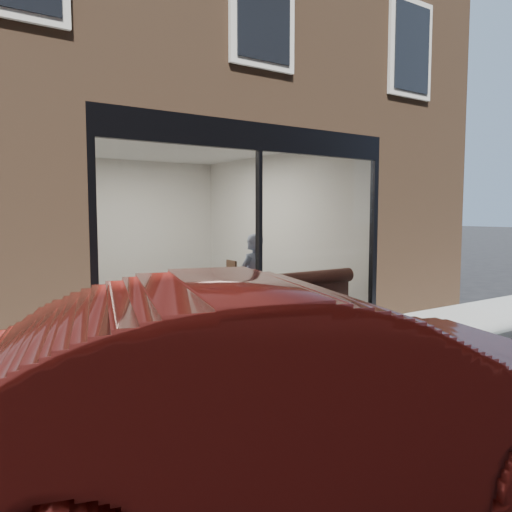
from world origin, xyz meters
TOP-DOWN VIEW (x-y plane):
  - ground at (0.00, 0.00)m, footprint 120.00×120.00m
  - sidewalk_near at (0.00, 1.00)m, footprint 40.00×2.00m
  - kerb_near at (0.00, -0.05)m, footprint 40.00×0.10m
  - host_building_pier_right at (3.75, 8.00)m, footprint 2.50×12.00m
  - host_building_backfill at (0.00, 11.00)m, footprint 5.00×6.00m
  - cafe_floor at (0.00, 5.00)m, footprint 6.00×6.00m
  - cafe_ceiling at (0.00, 5.00)m, footprint 6.00×6.00m
  - cafe_wall_back at (0.00, 7.99)m, footprint 5.00×0.00m
  - cafe_wall_left at (-2.49, 5.00)m, footprint 0.00×6.00m
  - cafe_wall_right at (2.49, 5.00)m, footprint 0.00×6.00m
  - storefront_kick at (0.00, 2.05)m, footprint 5.00×0.10m
  - storefront_header at (0.00, 2.05)m, footprint 5.00×0.10m
  - storefront_mullion at (0.00, 2.05)m, footprint 0.06×0.10m
  - storefront_glass at (0.00, 2.02)m, footprint 4.80×0.00m
  - banquette at (0.00, 2.45)m, footprint 4.00×0.55m
  - person at (0.29, 2.65)m, footprint 0.65×0.53m
  - cafe_table_left at (-1.56, 3.42)m, footprint 0.71×0.71m
  - cafe_table_right at (0.49, 3.00)m, footprint 0.71×0.71m
  - cafe_chair_right at (0.76, 4.41)m, footprint 0.43×0.43m
  - wall_poster at (-2.45, 4.97)m, footprint 0.02×0.64m
  - parked_car at (-2.27, -1.62)m, footprint 4.77×2.78m

SIDE VIEW (x-z plane):
  - ground at x=0.00m, z-range 0.00..0.00m
  - sidewalk_near at x=0.00m, z-range 0.00..0.01m
  - cafe_floor at x=0.00m, z-range 0.02..0.02m
  - kerb_near at x=0.00m, z-range 0.00..0.12m
  - storefront_kick at x=0.00m, z-range 0.00..0.30m
  - banquette at x=0.00m, z-range 0.00..0.45m
  - cafe_chair_right at x=0.76m, z-range 0.22..0.26m
  - cafe_table_left at x=-1.56m, z-range 0.72..0.76m
  - cafe_table_right at x=0.49m, z-range 0.72..0.76m
  - parked_car at x=-2.27m, z-range 0.00..1.49m
  - person at x=0.29m, z-range 0.00..1.56m
  - wall_poster at x=-2.45m, z-range 1.00..1.85m
  - storefront_mullion at x=0.00m, z-range 0.30..2.80m
  - storefront_glass at x=0.00m, z-range -0.85..3.95m
  - cafe_wall_back at x=0.00m, z-range -0.90..4.10m
  - cafe_wall_left at x=-2.49m, z-range -1.40..4.60m
  - cafe_wall_right at x=2.49m, z-range -1.40..4.60m
  - host_building_pier_right at x=3.75m, z-range 0.00..3.20m
  - host_building_backfill at x=0.00m, z-range 0.00..3.20m
  - storefront_header at x=0.00m, z-range 2.80..3.20m
  - cafe_ceiling at x=0.00m, z-range 3.19..3.19m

